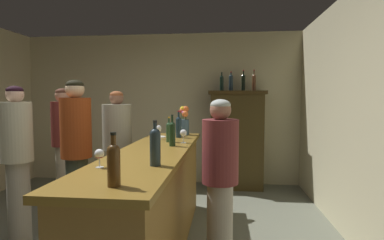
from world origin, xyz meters
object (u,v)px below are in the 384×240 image
display_bottle_center (243,82)px  patron_redhead (64,140)px  wine_bottle_malbec (172,133)px  display_bottle_midright (254,82)px  display_cabinet (237,138)px  wine_glass_mid (183,133)px  wine_glass_spare (179,128)px  patron_tall (17,157)px  wine_bottle_chardonnay (179,126)px  display_bottle_left (222,82)px  flower_arrangement (184,121)px  bartender (220,177)px  wine_bottle_merlot (155,145)px  patron_in_navy (117,146)px  display_bottle_midleft (231,82)px  wine_glass_front (159,129)px  wine_bottle_rose (169,131)px  wine_glass_rear (99,155)px  patron_near_entrance (76,149)px  cheese_plate (158,137)px  bar_counter (153,202)px  wine_bottle_riesling (114,162)px

display_bottle_center → patron_redhead: 2.92m
wine_bottle_malbec → display_bottle_midright: (1.01, 2.06, 0.63)m
display_cabinet → wine_glass_mid: bearing=-109.7°
wine_glass_mid → wine_glass_spare: (-0.14, 0.59, -0.00)m
display_cabinet → patron_tall: size_ratio=1.00×
wine_bottle_chardonnay → display_bottle_center: display_bottle_center is taller
display_bottle_left → patron_tall: (-2.08, -2.23, -0.87)m
display_bottle_center → display_bottle_left: bearing=180.0°
flower_arrangement → bartender: size_ratio=0.26×
bartender → wine_bottle_malbec: bearing=-55.7°
wine_bottle_malbec → wine_glass_spare: 0.82m
wine_glass_spare → display_bottle_center: size_ratio=0.41×
wine_bottle_merlot → patron_in_navy: size_ratio=0.21×
display_bottle_midleft → bartender: 2.68m
wine_bottle_malbec → wine_glass_mid: wine_bottle_malbec is taller
wine_bottle_chardonnay → display_bottle_midleft: bearing=63.8°
wine_glass_front → wine_bottle_malbec: bearing=-62.8°
wine_bottle_rose → wine_glass_front: 0.26m
display_bottle_left → patron_redhead: bearing=-154.4°
flower_arrangement → wine_glass_rear: bearing=-99.4°
wine_bottle_chardonnay → display_bottle_left: display_bottle_left is taller
patron_in_navy → patron_near_entrance: (-0.21, -0.73, 0.08)m
wine_glass_rear → display_bottle_midleft: display_bottle_midleft is taller
wine_glass_spare → cheese_plate: size_ratio=0.71×
display_cabinet → wine_bottle_merlot: 3.08m
flower_arrangement → patron_redhead: patron_redhead is taller
wine_bottle_chardonnay → display_bottle_center: size_ratio=0.99×
wine_bottle_rose → flower_arrangement: 0.71m
cheese_plate → display_bottle_midleft: bearing=55.8°
wine_glass_rear → bartender: bartender is taller
bar_counter → wine_glass_mid: wine_glass_mid is taller
wine_glass_rear → patron_in_navy: patron_in_navy is taller
wine_bottle_riesling → display_bottle_center: 3.69m
wine_glass_rear → display_bottle_midleft: 3.30m
display_bottle_left → patron_near_entrance: size_ratio=0.18×
bar_counter → display_cabinet: (0.88, 2.31, 0.34)m
display_bottle_left → display_bottle_center: bearing=0.0°
wine_glass_mid → display_bottle_midleft: 2.02m
wine_bottle_rose → wine_glass_mid: 0.18m
display_bottle_center → wine_glass_rear: bearing=-111.0°
patron_tall → wine_glass_mid: bearing=11.7°
display_bottle_center → bartender: size_ratio=0.23×
display_bottle_center → patron_near_entrance: 2.86m
wine_glass_front → display_bottle_midright: size_ratio=0.49×
display_bottle_left → patron_redhead: display_bottle_left is taller
wine_bottle_riesling → wine_bottle_chardonnay: wine_bottle_chardonnay is taller
flower_arrangement → bartender: bartender is taller
patron_redhead → patron_tall: 1.17m
wine_bottle_riesling → display_bottle_midleft: (0.71, 3.52, 0.63)m
display_bottle_center → display_cabinet: bearing=180.0°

